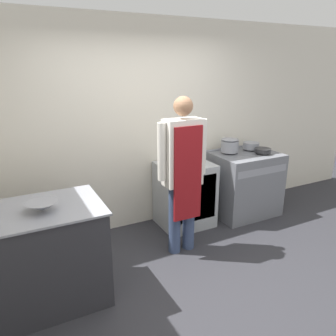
# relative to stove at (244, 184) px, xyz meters

# --- Properties ---
(ground_plane) EXTENTS (14.00, 14.00, 0.00)m
(ground_plane) POSITION_rel_stove_xyz_m (-1.45, -1.21, -0.46)
(ground_plane) COLOR #2D2D33
(wall_back) EXTENTS (8.00, 0.05, 2.70)m
(wall_back) POSITION_rel_stove_xyz_m (-1.45, 0.43, 0.89)
(wall_back) COLOR silver
(wall_back) RESTS_ON ground_plane
(prep_counter) EXTENTS (1.04, 0.78, 0.94)m
(prep_counter) POSITION_rel_stove_xyz_m (-2.85, -0.67, 0.01)
(prep_counter) COLOR #2D2D33
(prep_counter) RESTS_ON ground_plane
(stove) EXTENTS (0.92, 0.71, 0.94)m
(stove) POSITION_rel_stove_xyz_m (0.00, 0.00, 0.00)
(stove) COLOR slate
(stove) RESTS_ON ground_plane
(fridge_unit) EXTENTS (0.70, 0.60, 0.87)m
(fridge_unit) POSITION_rel_stove_xyz_m (-0.96, 0.08, -0.02)
(fridge_unit) COLOR #A8ADB2
(fridge_unit) RESTS_ON ground_plane
(person_cook) EXTENTS (0.60, 0.24, 1.81)m
(person_cook) POSITION_rel_stove_xyz_m (-1.32, -0.48, 0.57)
(person_cook) COLOR #38476B
(person_cook) RESTS_ON ground_plane
(mixing_bowl) EXTENTS (0.27, 0.27, 0.08)m
(mixing_bowl) POSITION_rel_stove_xyz_m (-2.84, -0.74, 0.52)
(mixing_bowl) COLOR gray
(mixing_bowl) RESTS_ON prep_counter
(stock_pot) EXTENTS (0.25, 0.25, 0.20)m
(stock_pot) POSITION_rel_stove_xyz_m (-0.21, 0.13, 0.58)
(stock_pot) COLOR gray
(stock_pot) RESTS_ON stove
(saute_pan) EXTENTS (0.23, 0.23, 0.06)m
(saute_pan) POSITION_rel_stove_xyz_m (0.18, -0.12, 0.51)
(saute_pan) COLOR #262628
(saute_pan) RESTS_ON stove
(sauce_pot) EXTENTS (0.23, 0.23, 0.10)m
(sauce_pot) POSITION_rel_stove_xyz_m (0.18, 0.13, 0.52)
(sauce_pot) COLOR gray
(sauce_pot) RESTS_ON stove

